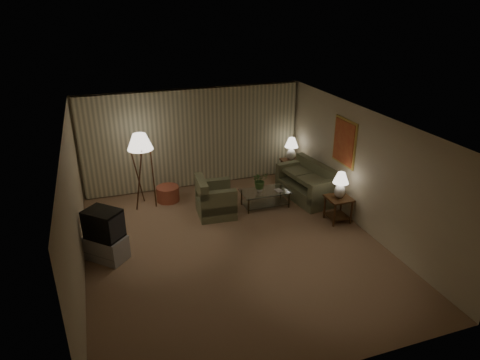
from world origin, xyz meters
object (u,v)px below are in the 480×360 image
at_px(sofa, 306,185).
at_px(floor_lamp, 142,169).
at_px(coffee_table, 265,196).
at_px(armchair, 216,200).
at_px(side_table_near, 338,205).
at_px(vase, 260,189).
at_px(ottoman, 168,194).
at_px(side_table_far, 290,166).
at_px(tv_cabinet, 107,248).
at_px(table_lamp_far, 291,147).
at_px(table_lamp_near, 341,183).
at_px(crt_tv, 103,224).

bearing_deg(sofa, floor_lamp, -110.46).
bearing_deg(coffee_table, armchair, -179.25).
xyz_separation_m(side_table_near, vase, (-1.47, 1.25, 0.08)).
relative_size(ottoman, vase, 3.84).
distance_m(side_table_far, tv_cabinet, 5.76).
bearing_deg(table_lamp_far, table_lamp_near, -90.00).
relative_size(armchair, table_lamp_near, 1.65).
height_order(table_lamp_near, tv_cabinet, table_lamp_near).
bearing_deg(crt_tv, vase, 60.80).
relative_size(tv_cabinet, floor_lamp, 0.47).
relative_size(sofa, coffee_table, 1.56).
bearing_deg(sofa, table_lamp_far, 165.33).
bearing_deg(tv_cabinet, side_table_far, 69.45).
distance_m(coffee_table, ottoman, 2.51).
relative_size(coffee_table, tv_cabinet, 1.35).
height_order(side_table_far, ottoman, side_table_far).
bearing_deg(side_table_far, floor_lamp, -175.22).
bearing_deg(ottoman, coffee_table, -26.29).
bearing_deg(ottoman, table_lamp_near, -33.47).
bearing_deg(coffee_table, table_lamp_near, -43.39).
height_order(sofa, coffee_table, sofa).
bearing_deg(tv_cabinet, vase, 60.80).
distance_m(table_lamp_far, crt_tv, 5.76).
height_order(floor_lamp, vase, floor_lamp).
distance_m(side_table_far, vase, 2.00).
bearing_deg(side_table_near, ottoman, 146.53).
bearing_deg(tv_cabinet, crt_tv, 0.00).
bearing_deg(crt_tv, table_lamp_near, 42.63).
bearing_deg(ottoman, floor_lamp, -169.31).
relative_size(table_lamp_far, ottoman, 1.12).
xyz_separation_m(side_table_near, table_lamp_near, (-0.00, -0.00, 0.56)).
bearing_deg(table_lamp_near, table_lamp_far, 90.00).
distance_m(side_table_near, floor_lamp, 4.76).
height_order(side_table_far, floor_lamp, floor_lamp).
distance_m(sofa, vase, 1.33).
bearing_deg(ottoman, side_table_near, -33.47).
relative_size(armchair, ottoman, 1.78).
xyz_separation_m(coffee_table, tv_cabinet, (-3.88, -1.12, -0.03)).
bearing_deg(sofa, tv_cabinet, -84.20).
bearing_deg(vase, side_table_far, 42.46).
height_order(armchair, coffee_table, armchair).
bearing_deg(tv_cabinet, floor_lamp, 107.92).
xyz_separation_m(sofa, ottoman, (-3.42, 1.01, -0.18)).
bearing_deg(vase, ottoman, 152.11).
bearing_deg(crt_tv, ottoman, 97.94).
relative_size(armchair, tv_cabinet, 1.15).
relative_size(table_lamp_near, crt_tv, 0.76).
relative_size(side_table_far, vase, 3.97).
bearing_deg(table_lamp_near, ottoman, 146.53).
bearing_deg(crt_tv, coffee_table, 60.19).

